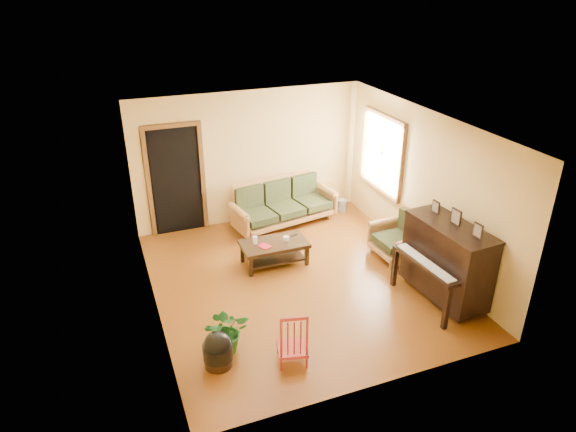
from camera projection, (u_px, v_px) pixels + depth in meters
name	position (u px, v px, depth m)	size (l,w,h in m)	color
floor	(298.00, 281.00, 8.37)	(5.00, 5.00, 0.00)	#582B0B
doorway	(176.00, 181.00, 9.53)	(1.08, 0.16, 2.05)	black
window	(382.00, 153.00, 9.52)	(0.12, 1.36, 1.46)	white
sofa	(285.00, 203.00, 10.04)	(2.07, 0.87, 0.89)	#A9733E
coffee_table	(274.00, 253.00, 8.77)	(1.12, 0.61, 0.41)	black
armchair	(397.00, 236.00, 8.86)	(0.81, 0.85, 0.85)	#A9733E
piano	(446.00, 263.00, 7.66)	(0.84, 1.42, 1.26)	black
footstool	(218.00, 353.00, 6.51)	(0.39, 0.39, 0.37)	black
red_chair	(292.00, 336.00, 6.49)	(0.38, 0.41, 0.80)	maroon
leaning_frame	(323.00, 196.00, 10.77)	(0.41, 0.09, 0.55)	gold
ceramic_crock	(342.00, 205.00, 10.73)	(0.20, 0.20, 0.24)	#335599
potted_plant	(227.00, 331.00, 6.70)	(0.59, 0.51, 0.66)	#175019
book	(261.00, 248.00, 8.49)	(0.16, 0.21, 0.02)	#A61625
candle	(255.00, 240.00, 8.62)	(0.08, 0.08, 0.13)	white
glass_jar	(286.00, 238.00, 8.75)	(0.10, 0.10, 0.07)	silver
remote	(294.00, 235.00, 8.91)	(0.14, 0.04, 0.01)	black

